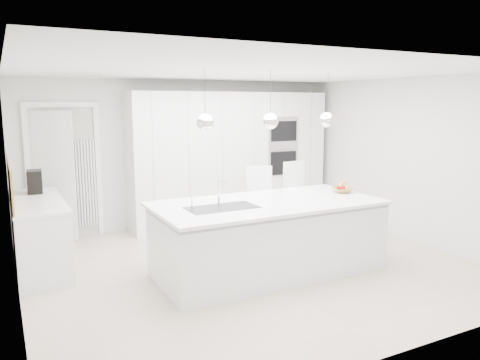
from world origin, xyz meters
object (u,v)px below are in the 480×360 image
fruit_bowl (342,190)px  espresso_machine (35,182)px  island_base (269,239)px  bar_stool_right (299,202)px  bar_stool_left (264,209)px

fruit_bowl → espresso_machine: (-3.75, 1.91, 0.12)m
island_base → fruit_bowl: size_ratio=10.02×
fruit_bowl → bar_stool_right: bar_stool_right is taller
fruit_bowl → island_base: bearing=-175.8°
fruit_bowl → bar_stool_left: bar_stool_left is taller
fruit_bowl → bar_stool_right: 0.94m
bar_stool_right → island_base: bearing=-143.7°
fruit_bowl → bar_stool_left: bearing=134.8°
island_base → bar_stool_left: bearing=63.4°
fruit_bowl → espresso_machine: espresso_machine is taller
espresso_machine → bar_stool_left: bearing=-15.8°
island_base → bar_stool_left: (0.44, 0.88, 0.17)m
espresso_machine → fruit_bowl: bearing=-22.1°
espresso_machine → bar_stool_left: espresso_machine is taller
espresso_machine → bar_stool_right: bearing=-11.0°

